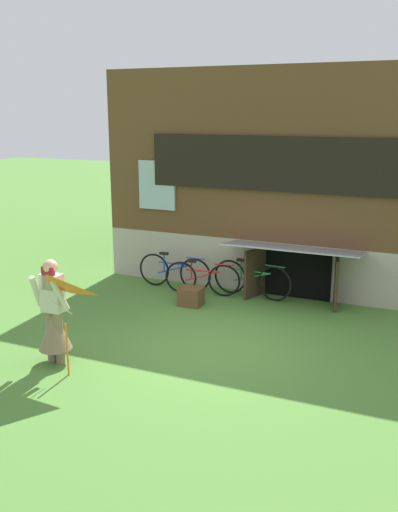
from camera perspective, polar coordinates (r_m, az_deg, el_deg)
The scene contains 8 objects.
ground_plane at distance 9.72m, azimuth 2.00°, elevation -8.95°, with size 60.00×60.00×0.00m, color #4C7F33.
log_house at distance 14.34m, azimuth 10.38°, elevation 8.32°, with size 7.87×6.28×4.76m.
person at distance 9.10m, azimuth -14.49°, elevation -6.28°, with size 0.61×0.53×1.69m.
kite at distance 8.35m, azimuth -15.03°, elevation -4.11°, with size 0.78×0.83×1.52m.
bicycle_green at distance 12.02m, azimuth 5.37°, elevation -2.37°, with size 1.78×0.22×0.81m.
bicycle_red at distance 12.13m, azimuth 0.32°, elevation -2.26°, with size 1.65×0.30×0.76m.
bicycle_blue at distance 12.58m, azimuth -2.52°, elevation -1.56°, with size 1.76×0.08×0.80m.
wooden_crate at distance 11.53m, azimuth -0.81°, elevation -4.11°, with size 0.46×0.39×0.37m, color brown.
Camera 1 is at (3.24, -8.31, 3.87)m, focal length 39.52 mm.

